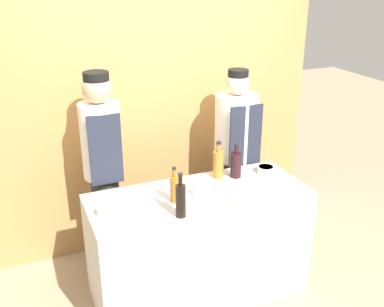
{
  "coord_description": "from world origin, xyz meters",
  "views": [
    {
      "loc": [
        -1.2,
        -2.76,
        2.47
      ],
      "look_at": [
        0.0,
        0.14,
        1.18
      ],
      "focal_mm": 42.0,
      "sensor_mm": 36.0,
      "label": 1
    }
  ],
  "objects_px": {
    "sauce_bowl_red": "(199,190)",
    "chef_right": "(235,155)",
    "bottle_soy": "(181,200)",
    "bottle_wine": "(236,164)",
    "cutting_board": "(247,191)",
    "sauce_bowl_yellow": "(266,169)",
    "bottle_vinegar": "(218,163)",
    "sauce_bowl_white": "(107,210)",
    "bottle_amber": "(174,188)",
    "chef_left": "(104,168)"
  },
  "relations": [
    {
      "from": "cutting_board",
      "to": "sauce_bowl_yellow",
      "type": "bearing_deg",
      "value": 39.22
    },
    {
      "from": "bottle_wine",
      "to": "bottle_amber",
      "type": "distance_m",
      "value": 0.64
    },
    {
      "from": "sauce_bowl_white",
      "to": "bottle_soy",
      "type": "xyz_separation_m",
      "value": [
        0.46,
        -0.23,
        0.1
      ]
    },
    {
      "from": "bottle_vinegar",
      "to": "bottle_wine",
      "type": "height_order",
      "value": "bottle_vinegar"
    },
    {
      "from": "bottle_vinegar",
      "to": "chef_right",
      "type": "relative_size",
      "value": 0.18
    },
    {
      "from": "bottle_vinegar",
      "to": "bottle_soy",
      "type": "distance_m",
      "value": 0.69
    },
    {
      "from": "bottle_amber",
      "to": "bottle_vinegar",
      "type": "bearing_deg",
      "value": 28.6
    },
    {
      "from": "sauce_bowl_white",
      "to": "bottle_amber",
      "type": "bearing_deg",
      "value": -2.61
    },
    {
      "from": "bottle_soy",
      "to": "bottle_wine",
      "type": "xyz_separation_m",
      "value": [
        0.64,
        0.42,
        -0.01
      ]
    },
    {
      "from": "sauce_bowl_yellow",
      "to": "bottle_soy",
      "type": "distance_m",
      "value": 1.0
    },
    {
      "from": "bottle_vinegar",
      "to": "cutting_board",
      "type": "bearing_deg",
      "value": -75.2
    },
    {
      "from": "bottle_soy",
      "to": "bottle_amber",
      "type": "distance_m",
      "value": 0.21
    },
    {
      "from": "chef_right",
      "to": "bottle_amber",
      "type": "bearing_deg",
      "value": -143.61
    },
    {
      "from": "cutting_board",
      "to": "bottle_soy",
      "type": "xyz_separation_m",
      "value": [
        -0.59,
        -0.14,
        0.12
      ]
    },
    {
      "from": "sauce_bowl_red",
      "to": "bottle_wine",
      "type": "height_order",
      "value": "bottle_wine"
    },
    {
      "from": "bottle_soy",
      "to": "sauce_bowl_white",
      "type": "bearing_deg",
      "value": 152.99
    },
    {
      "from": "bottle_soy",
      "to": "bottle_amber",
      "type": "height_order",
      "value": "bottle_soy"
    },
    {
      "from": "sauce_bowl_red",
      "to": "sauce_bowl_yellow",
      "type": "distance_m",
      "value": 0.67
    },
    {
      "from": "sauce_bowl_red",
      "to": "bottle_soy",
      "type": "relative_size",
      "value": 0.37
    },
    {
      "from": "bottle_vinegar",
      "to": "bottle_wine",
      "type": "xyz_separation_m",
      "value": [
        0.13,
        -0.05,
        -0.01
      ]
    },
    {
      "from": "sauce_bowl_yellow",
      "to": "cutting_board",
      "type": "bearing_deg",
      "value": -140.78
    },
    {
      "from": "bottle_vinegar",
      "to": "bottle_amber",
      "type": "distance_m",
      "value": 0.54
    },
    {
      "from": "sauce_bowl_red",
      "to": "bottle_vinegar",
      "type": "xyz_separation_m",
      "value": [
        0.25,
        0.19,
        0.1
      ]
    },
    {
      "from": "sauce_bowl_yellow",
      "to": "bottle_amber",
      "type": "distance_m",
      "value": 0.9
    },
    {
      "from": "bottle_soy",
      "to": "sauce_bowl_yellow",
      "type": "bearing_deg",
      "value": 23.61
    },
    {
      "from": "sauce_bowl_white",
      "to": "cutting_board",
      "type": "height_order",
      "value": "sauce_bowl_white"
    },
    {
      "from": "bottle_wine",
      "to": "bottle_amber",
      "type": "xyz_separation_m",
      "value": [
        -0.61,
        -0.21,
        -0.01
      ]
    },
    {
      "from": "sauce_bowl_white",
      "to": "bottle_soy",
      "type": "bearing_deg",
      "value": -27.01
    },
    {
      "from": "sauce_bowl_white",
      "to": "bottle_vinegar",
      "type": "xyz_separation_m",
      "value": [
        0.96,
        0.24,
        0.09
      ]
    },
    {
      "from": "sauce_bowl_white",
      "to": "bottle_wine",
      "type": "bearing_deg",
      "value": 9.6
    },
    {
      "from": "bottle_soy",
      "to": "chef_right",
      "type": "height_order",
      "value": "chef_right"
    },
    {
      "from": "chef_right",
      "to": "sauce_bowl_yellow",
      "type": "bearing_deg",
      "value": -79.94
    },
    {
      "from": "sauce_bowl_red",
      "to": "bottle_soy",
      "type": "height_order",
      "value": "bottle_soy"
    },
    {
      "from": "sauce_bowl_yellow",
      "to": "sauce_bowl_white",
      "type": "height_order",
      "value": "sauce_bowl_yellow"
    },
    {
      "from": "sauce_bowl_yellow",
      "to": "bottle_vinegar",
      "type": "height_order",
      "value": "bottle_vinegar"
    },
    {
      "from": "cutting_board",
      "to": "sauce_bowl_white",
      "type": "bearing_deg",
      "value": 174.88
    },
    {
      "from": "sauce_bowl_red",
      "to": "sauce_bowl_white",
      "type": "height_order",
      "value": "sauce_bowl_white"
    },
    {
      "from": "sauce_bowl_yellow",
      "to": "chef_right",
      "type": "height_order",
      "value": "chef_right"
    },
    {
      "from": "sauce_bowl_red",
      "to": "chef_right",
      "type": "xyz_separation_m",
      "value": [
        0.58,
        0.53,
        -0.01
      ]
    },
    {
      "from": "bottle_amber",
      "to": "chef_right",
      "type": "bearing_deg",
      "value": 36.39
    },
    {
      "from": "bottle_soy",
      "to": "chef_right",
      "type": "bearing_deg",
      "value": 43.79
    },
    {
      "from": "sauce_bowl_white",
      "to": "bottle_amber",
      "type": "relative_size",
      "value": 0.54
    },
    {
      "from": "bottle_amber",
      "to": "chef_right",
      "type": "relative_size",
      "value": 0.16
    },
    {
      "from": "bottle_soy",
      "to": "cutting_board",
      "type": "bearing_deg",
      "value": 13.17
    },
    {
      "from": "sauce_bowl_red",
      "to": "chef_right",
      "type": "bearing_deg",
      "value": 42.32
    },
    {
      "from": "bottle_soy",
      "to": "bottle_wine",
      "type": "height_order",
      "value": "bottle_soy"
    },
    {
      "from": "sauce_bowl_yellow",
      "to": "chef_right",
      "type": "relative_size",
      "value": 0.09
    },
    {
      "from": "sauce_bowl_red",
      "to": "sauce_bowl_white",
      "type": "distance_m",
      "value": 0.72
    },
    {
      "from": "sauce_bowl_white",
      "to": "chef_right",
      "type": "relative_size",
      "value": 0.09
    },
    {
      "from": "bottle_amber",
      "to": "chef_left",
      "type": "height_order",
      "value": "chef_left"
    }
  ]
}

